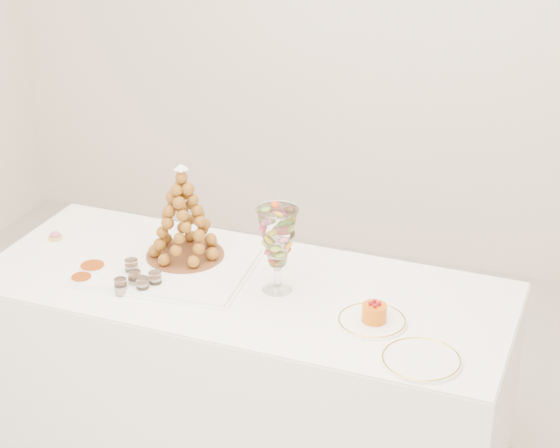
% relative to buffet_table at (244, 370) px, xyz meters
% --- Properties ---
extents(room_walls, '(4.54, 4.04, 2.82)m').
position_rel_buffet_table_xyz_m(room_walls, '(0.11, -0.13, 1.40)').
color(room_walls, silver).
rests_on(room_walls, ground).
extents(buffet_table, '(2.02, 0.85, 0.76)m').
position_rel_buffet_table_xyz_m(buffet_table, '(0.00, 0.00, 0.00)').
color(buffet_table, white).
rests_on(buffet_table, ground).
extents(lace_tray, '(0.64, 0.50, 0.02)m').
position_rel_buffet_table_xyz_m(lace_tray, '(-0.31, 0.01, 0.39)').
color(lace_tray, white).
rests_on(lace_tray, buffet_table).
extents(macaron_vase, '(0.15, 0.15, 0.32)m').
position_rel_buffet_table_xyz_m(macaron_vase, '(0.14, 0.01, 0.59)').
color(macaron_vase, white).
rests_on(macaron_vase, buffet_table).
extents(cake_plate, '(0.24, 0.24, 0.01)m').
position_rel_buffet_table_xyz_m(cake_plate, '(0.52, -0.10, 0.39)').
color(cake_plate, white).
rests_on(cake_plate, buffet_table).
extents(spare_plate, '(0.26, 0.26, 0.01)m').
position_rel_buffet_table_xyz_m(spare_plate, '(0.73, -0.28, 0.39)').
color(spare_plate, white).
rests_on(spare_plate, buffet_table).
extents(pink_tart, '(0.05, 0.05, 0.03)m').
position_rel_buffet_table_xyz_m(pink_tart, '(-0.86, 0.09, 0.39)').
color(pink_tart, tan).
rests_on(pink_tart, buffet_table).
extents(verrine_a, '(0.06, 0.06, 0.07)m').
position_rel_buffet_table_xyz_m(verrine_a, '(-0.42, -0.08, 0.41)').
color(verrine_a, white).
rests_on(verrine_a, buffet_table).
extents(verrine_b, '(0.06, 0.06, 0.07)m').
position_rel_buffet_table_xyz_m(verrine_b, '(-0.36, -0.16, 0.41)').
color(verrine_b, white).
rests_on(verrine_b, buffet_table).
extents(verrine_c, '(0.06, 0.06, 0.06)m').
position_rel_buffet_table_xyz_m(verrine_c, '(-0.29, -0.14, 0.41)').
color(verrine_c, white).
rests_on(verrine_c, buffet_table).
extents(verrine_d, '(0.06, 0.06, 0.06)m').
position_rel_buffet_table_xyz_m(verrine_d, '(-0.39, -0.22, 0.41)').
color(verrine_d, white).
rests_on(verrine_d, buffet_table).
extents(verrine_e, '(0.06, 0.06, 0.06)m').
position_rel_buffet_table_xyz_m(verrine_e, '(-0.32, -0.19, 0.41)').
color(verrine_e, white).
rests_on(verrine_e, buffet_table).
extents(ramekin_back, '(0.10, 0.10, 0.03)m').
position_rel_buffet_table_xyz_m(ramekin_back, '(-0.57, -0.11, 0.40)').
color(ramekin_back, white).
rests_on(ramekin_back, buffet_table).
extents(ramekin_front, '(0.08, 0.08, 0.03)m').
position_rel_buffet_table_xyz_m(ramekin_front, '(-0.57, -0.20, 0.39)').
color(ramekin_front, white).
rests_on(ramekin_front, buffet_table).
extents(croquembouche, '(0.30, 0.30, 0.38)m').
position_rel_buffet_table_xyz_m(croquembouche, '(-0.28, 0.10, 0.58)').
color(croquembouche, brown).
rests_on(croquembouche, lace_tray).
extents(mousse_cake, '(0.09, 0.09, 0.08)m').
position_rel_buffet_table_xyz_m(mousse_cake, '(0.53, -0.10, 0.42)').
color(mousse_cake, '#D65B09').
rests_on(mousse_cake, cake_plate).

